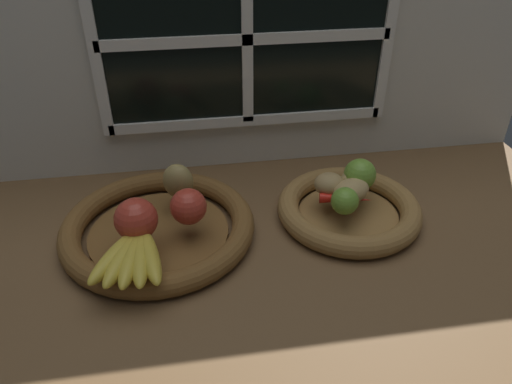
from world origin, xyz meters
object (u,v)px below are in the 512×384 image
Objects in this scene: apple_red_right at (188,205)px; potato_oblong at (329,184)px; banana_bunch_front at (133,255)px; potato_back at (354,178)px; lime_near at (345,201)px; lime_far at (360,175)px; chili_pepper at (346,199)px; fruit_bowl_right at (349,209)px; fruit_bowl_left at (158,227)px; apple_red_front at (136,219)px; pear_brown at (178,181)px; potato_large at (351,191)px.

potato_oblong is (29.30, 4.69, -1.15)cm from apple_red_right.
potato_back reaches higher than banana_bunch_front.
lime_near is 0.81× the size of lime_far.
fruit_bowl_right is at bearing 51.23° from chili_pepper.
apple_red_right is at bearing -170.91° from potato_oblong.
fruit_bowl_left is 3.60× the size of chili_pepper.
apple_red_front is 0.46× the size of banana_bunch_front.
potato_back is at bearing 20.61° from banana_bunch_front.
lime_far is at bearing 9.25° from potato_oblong.
apple_red_front is at bearing -167.96° from potato_oblong.
banana_bunch_front is (-8.33, -19.19, -2.17)cm from pear_brown.
fruit_bowl_left is 4.81× the size of apple_red_front.
apple_red_right is at bearing -165.24° from chili_pepper.
fruit_bowl_left is 43.03cm from lime_far.
apple_red_front is 39.74cm from potato_oblong.
potato_large reaches higher than fruit_bowl_right.
lime_near is (40.38, 8.40, 1.12)cm from banana_bunch_front.
pear_brown is at bearing 55.82° from fruit_bowl_left.
lime_near is at bearing -18.61° from pear_brown.
apple_red_front is (-9.54, -3.60, 0.47)cm from apple_red_right.
potato_large is 1.50× the size of lime_near.
potato_back is 0.98× the size of lime_far.
potato_large is 1.25× the size of potato_back.
lime_far is (3.12, 4.01, 5.77)cm from fruit_bowl_right.
fruit_bowl_right is 6.69cm from potato_oblong.
fruit_bowl_right is at bearing -127.87° from lime_far.
pear_brown reaches higher than lime_far.
fruit_bowl_left is at bearing -173.72° from potato_back.
chili_pepper is (37.99, -1.05, 3.46)cm from fruit_bowl_left.
potato_oblong is (38.84, 8.29, -1.62)cm from apple_red_front.
apple_red_front is 41.55cm from chili_pepper.
potato_large is (0.00, -0.00, 4.66)cm from fruit_bowl_right.
apple_red_right is at bearing 175.81° from lime_near.
potato_back reaches higher than chili_pepper.
potato_back reaches higher than fruit_bowl_right.
apple_red_right is at bearing -169.75° from potato_back.
potato_oblong is at bearing -7.13° from pear_brown.
fruit_bowl_left is 5.93× the size of potato_oblong.
apple_red_front reaches higher than potato_oblong.
fruit_bowl_right is at bearing 7.21° from apple_red_front.
lime_far is (36.15, 5.80, -0.11)cm from apple_red_right.
chili_pepper reaches higher than fruit_bowl_left.
banana_bunch_front is 1.63× the size of chili_pepper.
fruit_bowl_left is 39.33cm from fruit_bowl_right.
pear_brown reaches higher than banana_bunch_front.
apple_red_front is 0.75× the size of chili_pepper.
apple_red_right is (-33.03, -1.79, 5.89)cm from fruit_bowl_right.
potato_oblong reaches higher than fruit_bowl_left.
pear_brown is at bearing 172.87° from potato_oblong.
apple_red_right is 30.44cm from lime_near.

